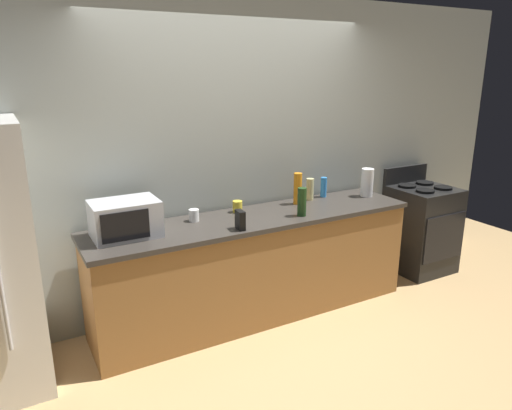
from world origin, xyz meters
TOP-DOWN VIEW (x-y plane):
  - ground_plane at (0.00, 0.00)m, footprint 8.00×8.00m
  - back_wall at (0.00, 0.81)m, footprint 6.40×0.10m
  - counter_run at (0.00, 0.40)m, footprint 2.84×0.64m
  - stove_range at (2.00, 0.40)m, footprint 0.60×0.61m
  - microwave at (-1.07, 0.45)m, footprint 0.48×0.35m
  - paper_towel_roll at (1.25, 0.45)m, footprint 0.12×0.12m
  - cordless_phone at (-0.26, 0.18)m, footprint 0.06×0.11m
  - bottle_wine at (0.35, 0.23)m, footprint 0.08×0.08m
  - bottle_dish_soap at (0.52, 0.55)m, footprint 0.08×0.08m
  - bottle_vinegar at (0.69, 0.61)m, footprint 0.07×0.07m
  - bottle_spray_cleaner at (0.87, 0.63)m, footprint 0.06×0.06m
  - mug_white at (-0.50, 0.54)m, footprint 0.08×0.08m
  - mug_yellow at (-0.08, 0.59)m, footprint 0.08×0.08m

SIDE VIEW (x-z plane):
  - ground_plane at x=0.00m, z-range 0.00..0.00m
  - counter_run at x=0.00m, z-range 0.00..0.90m
  - stove_range at x=2.00m, z-range -0.08..1.00m
  - mug_white at x=-0.50m, z-range 0.90..1.00m
  - mug_yellow at x=-0.08m, z-range 0.90..1.00m
  - cordless_phone at x=-0.26m, z-range 0.90..1.05m
  - bottle_spray_cleaner at x=0.87m, z-range 0.90..1.09m
  - bottle_vinegar at x=0.69m, z-range 0.90..1.10m
  - bottle_wine at x=0.35m, z-range 0.90..1.14m
  - microwave at x=-1.07m, z-range 0.90..1.17m
  - paper_towel_roll at x=1.25m, z-range 0.90..1.17m
  - bottle_dish_soap at x=0.52m, z-range 0.90..1.19m
  - back_wall at x=0.00m, z-range 0.00..2.70m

